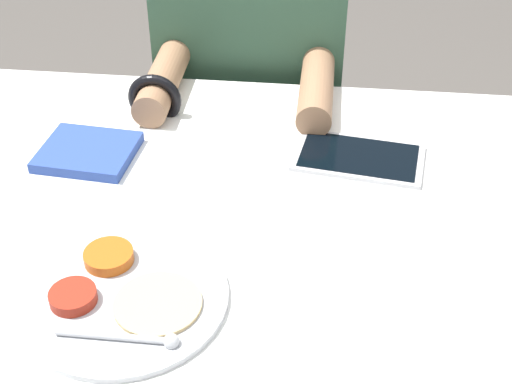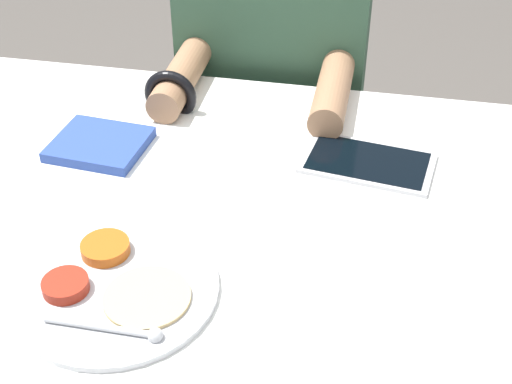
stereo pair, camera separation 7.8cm
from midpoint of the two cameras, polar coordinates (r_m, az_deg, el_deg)
The scene contains 5 objects.
dining_table at distance 1.46m, azimuth -2.36°, elevation -13.88°, with size 1.23×0.98×0.76m.
thali_tray at distance 1.07m, azimuth -9.21°, elevation -7.54°, with size 0.30×0.30×0.03m.
red_notebook at distance 1.38m, azimuth -10.82°, elevation 3.68°, with size 0.18×0.16×0.02m.
tablet_device at distance 1.33m, azimuth 10.59°, elevation 2.29°, with size 0.25×0.17×0.01m.
person_diner at distance 1.80m, azimuth 2.57°, elevation 5.76°, with size 0.43×0.47×1.24m.
Camera 2 is at (0.27, -0.89, 1.51)m, focal length 50.00 mm.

